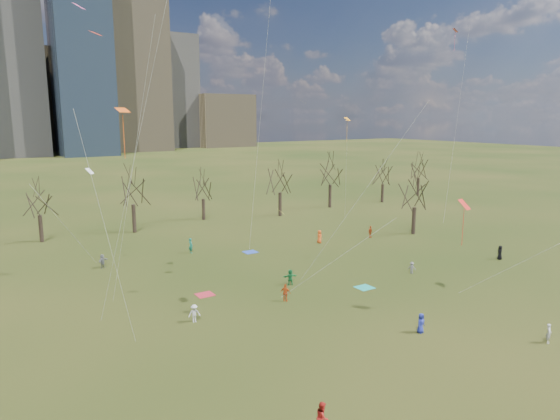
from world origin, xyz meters
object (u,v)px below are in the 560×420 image
person_1 (549,333)px  person_4 (286,293)px  blanket_crimson (205,295)px  person_2 (322,417)px  blanket_teal (365,288)px  blanket_navy (250,252)px  person_0 (421,323)px

person_1 → person_4: bearing=92.9°
blanket_crimson → person_2: person_2 is taller
blanket_teal → person_4: size_ratio=0.99×
blanket_navy → blanket_teal: bearing=-79.6°
person_1 → person_4: size_ratio=0.90×
blanket_crimson → person_2: size_ratio=0.94×
blanket_teal → person_2: 23.24m
blanket_navy → person_4: bearing=-108.1°
person_0 → person_2: (-13.76, -5.79, 0.07)m
person_1 → blanket_teal: bearing=70.2°
blanket_teal → person_4: 8.56m
blanket_teal → person_1: person_1 is taller
blanket_teal → person_2: bearing=-137.1°
person_2 → blanket_navy: bearing=14.2°
blanket_teal → person_0: size_ratio=1.03×
person_2 → person_4: 18.89m
person_0 → blanket_teal: bearing=60.7°
blanket_teal → person_0: 10.57m
person_0 → person_4: 12.22m
blanket_teal → person_1: (3.33, -16.23, 0.72)m
person_2 → blanket_teal: bearing=-10.1°
blanket_navy → person_0: size_ratio=1.03×
person_1 → person_2: (-20.34, 0.41, 0.12)m
person_0 → person_1: person_0 is taller
blanket_navy → blanket_crimson: same height
blanket_crimson → person_1: person_1 is taller
blanket_navy → person_2: 35.83m
blanket_teal → person_4: (-8.46, 1.03, 0.79)m
blanket_navy → blanket_crimson: (-10.75, -10.80, 0.00)m
blanket_crimson → person_0: size_ratio=1.03×
blanket_teal → person_4: person_4 is taller
person_4 → person_2: bearing=116.0°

